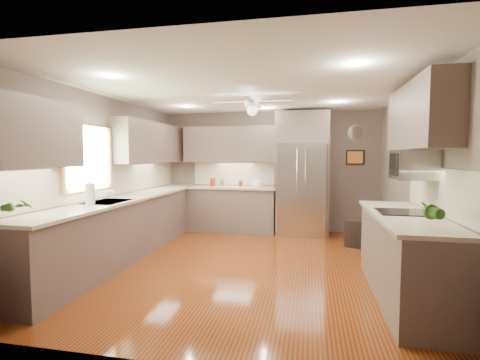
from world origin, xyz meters
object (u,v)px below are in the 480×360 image
(canister_d, at_px, (241,184))
(paper_towel, at_px, (90,194))
(refrigerator, at_px, (302,175))
(microwave, at_px, (413,165))
(bowl, at_px, (257,185))
(canister_b, at_px, (222,183))
(soap_bottle, at_px, (112,193))
(potted_plant_right, at_px, (430,211))
(canister_c, at_px, (227,182))
(canister_a, at_px, (213,182))
(potted_plant_left, at_px, (18,206))
(stool, at_px, (360,233))

(canister_d, xyz_separation_m, paper_towel, (-1.39, -3.07, 0.08))
(refrigerator, xyz_separation_m, paper_towel, (-2.66, -3.00, -0.11))
(microwave, bearing_deg, bowl, 128.96)
(canister_b, xyz_separation_m, soap_bottle, (-1.09, -2.40, 0.02))
(soap_bottle, relative_size, potted_plant_right, 0.54)
(canister_c, xyz_separation_m, bowl, (0.64, 0.03, -0.06))
(canister_c, height_order, canister_d, canister_c)
(soap_bottle, relative_size, refrigerator, 0.07)
(potted_plant_right, bearing_deg, soap_bottle, 160.16)
(canister_c, height_order, microwave, microwave)
(paper_towel, bearing_deg, canister_c, 69.93)
(canister_a, height_order, potted_plant_left, potted_plant_left)
(canister_a, height_order, bowl, canister_a)
(canister_d, bearing_deg, canister_c, -171.27)
(paper_towel, bearing_deg, potted_plant_left, -88.77)
(canister_b, xyz_separation_m, paper_towel, (-0.99, -3.07, 0.07))
(canister_c, bearing_deg, stool, -16.92)
(bowl, bearing_deg, paper_towel, -119.76)
(potted_plant_right, distance_m, stool, 3.12)
(potted_plant_left, relative_size, paper_towel, 1.00)
(soap_bottle, bearing_deg, canister_a, 69.15)
(bowl, xyz_separation_m, refrigerator, (0.91, -0.06, 0.22))
(refrigerator, bearing_deg, potted_plant_left, -122.32)
(potted_plant_right, bearing_deg, canister_b, 126.82)
(canister_d, xyz_separation_m, bowl, (0.36, -0.02, -0.03))
(canister_b, height_order, soap_bottle, soap_bottle)
(canister_d, bearing_deg, potted_plant_right, -57.20)
(canister_b, height_order, stool, canister_b)
(canister_b, xyz_separation_m, refrigerator, (1.67, -0.07, 0.18))
(canister_a, distance_m, bowl, 0.95)
(canister_c, relative_size, soap_bottle, 0.99)
(soap_bottle, bearing_deg, stool, 22.42)
(canister_c, height_order, potted_plant_right, potted_plant_right)
(canister_c, relative_size, refrigerator, 0.07)
(canister_d, xyz_separation_m, soap_bottle, (-1.49, -2.40, 0.03))
(bowl, xyz_separation_m, stool, (1.95, -0.82, -0.73))
(soap_bottle, bearing_deg, canister_d, 58.09)
(canister_b, xyz_separation_m, microwave, (2.99, -2.78, 0.47))
(refrigerator, bearing_deg, canister_b, 177.44)
(bowl, bearing_deg, refrigerator, -3.65)
(canister_d, distance_m, potted_plant_left, 4.45)
(paper_towel, bearing_deg, microwave, 4.18)
(canister_d, relative_size, soap_bottle, 0.71)
(soap_bottle, bearing_deg, microwave, -5.34)
(paper_towel, bearing_deg, canister_b, 72.12)
(canister_c, xyz_separation_m, refrigerator, (1.55, -0.03, 0.16))
(soap_bottle, height_order, stool, soap_bottle)
(canister_a, height_order, soap_bottle, soap_bottle)
(potted_plant_right, relative_size, paper_towel, 1.05)
(canister_a, relative_size, bowl, 0.75)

